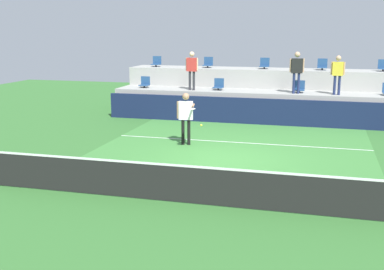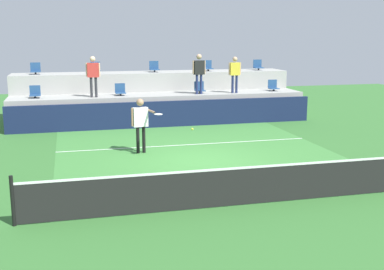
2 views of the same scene
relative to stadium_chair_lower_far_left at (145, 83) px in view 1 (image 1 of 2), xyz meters
The scene contains 20 objects.
ground_plane 9.11m from the stadium_chair_lower_far_left, 53.59° to the right, with size 40.00×40.00×0.00m, color #336B2D.
court_inner_paint 8.33m from the stadium_chair_lower_far_left, 49.45° to the right, with size 9.00×10.00×0.01m, color #3D7F38.
court_service_line 7.34m from the stadium_chair_lower_far_left, 42.18° to the right, with size 9.00×0.06×0.00m, color white.
tennis_net 12.47m from the stadium_chair_lower_far_left, 64.60° to the right, with size 10.48×0.08×1.07m.
sponsor_backboard 5.55m from the stadium_chair_lower_far_left, 13.02° to the right, with size 13.00×0.16×1.10m, color #141E42.
seating_tier_lower 5.40m from the stadium_chair_lower_far_left, ahead, with size 13.00×1.80×1.25m, color #9E9E99.
seating_tier_upper 5.67m from the stadium_chair_lower_far_left, 19.28° to the left, with size 13.00×1.80×2.10m, color #9E9E99.
stadium_chair_lower_far_left is the anchor object (origin of this frame).
stadium_chair_lower_left 3.54m from the stadium_chair_lower_far_left, ahead, with size 0.44×0.40×0.52m.
stadium_chair_lower_right 7.12m from the stadium_chair_lower_far_left, ahead, with size 0.44×0.40×0.52m.
stadium_chair_upper_far_left 1.99m from the stadium_chair_lower_far_left, 91.02° to the left, with size 0.44×0.40×0.52m.
stadium_chair_upper_left 3.29m from the stadium_chair_lower_far_left, 34.45° to the left, with size 0.44×0.40×0.52m.
stadium_chair_upper_center 5.73m from the stadium_chair_lower_far_left, 18.53° to the left, with size 0.44×0.40×0.52m.
stadium_chair_upper_right 8.26m from the stadium_chair_lower_far_left, 12.66° to the left, with size 0.44×0.40×0.52m.
stadium_chair_upper_far_right 10.83m from the stadium_chair_lower_far_left, ahead, with size 0.44×0.40×0.52m.
tennis_player 6.71m from the stadium_chair_lower_far_left, 57.46° to the right, with size 0.91×1.20×1.81m.
spectator_in_white 2.56m from the stadium_chair_lower_far_left, ahead, with size 0.60×0.26×1.72m.
spectator_leaning_on_rail 7.05m from the stadium_chair_lower_far_left, ahead, with size 0.61×0.26×1.77m.
spectator_in_grey 8.69m from the stadium_chair_lower_far_left, ahead, with size 0.58×0.23×1.63m.
tennis_ball 9.31m from the stadium_chair_lower_far_left, 59.43° to the right, with size 0.07×0.07×0.07m.
Camera 1 is at (2.73, -14.20, 3.93)m, focal length 45.43 mm.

